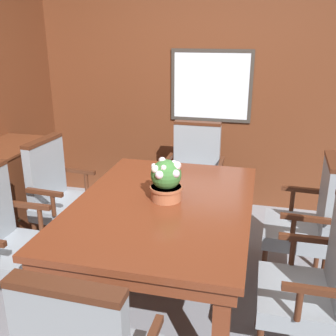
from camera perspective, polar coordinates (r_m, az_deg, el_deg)
The scene contains 10 objects.
ground_plane at distance 3.07m, azimuth -1.01°, elevation -18.91°, with size 14.00×14.00×0.00m, color gray.
wall_back at distance 4.36m, azimuth 5.43°, elevation 10.44°, with size 7.20×0.08×2.45m.
dining_table at distance 2.81m, azimuth -0.73°, elevation -6.64°, with size 1.23×1.73×0.76m.
chair_right_near at distance 2.46m, azimuth 20.74°, elevation -15.08°, with size 0.48×0.56×1.04m.
chair_right_far at distance 3.17m, azimuth 19.70°, elevation -6.85°, with size 0.50×0.58×1.04m.
chair_head_far at distance 3.96m, azimuth 3.92°, elevation -0.41°, with size 0.56×0.48×1.04m.
chair_left_near at distance 2.96m, azimuth -22.61°, elevation -9.16°, with size 0.49×0.57×1.04m.
chair_left_far at distance 3.55m, azimuth -15.48°, elevation -3.53°, with size 0.52×0.59×1.04m.
potted_plant at distance 2.74m, azimuth -0.32°, elevation -1.76°, with size 0.23×0.24×0.31m.
sideboard_cabinet at distance 3.88m, azimuth -22.29°, elevation -3.89°, with size 0.51×0.98×0.92m.
Camera 1 is at (0.62, -2.32, 1.90)m, focal length 42.00 mm.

